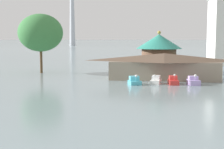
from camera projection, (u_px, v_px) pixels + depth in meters
name	position (u px, v px, depth m)	size (l,w,h in m)	color
pedal_boat_cyan	(135.00, 81.00, 51.45)	(2.33, 2.69, 1.63)	#4CB7CC
pedal_boat_white	(156.00, 80.00, 52.31)	(1.78, 2.88, 1.55)	white
pedal_boat_red	(173.00, 81.00, 51.83)	(1.71, 3.12, 1.71)	red
pedal_boat_lavender	(193.00, 81.00, 51.07)	(1.99, 2.61, 1.72)	#B299D8
boathouse	(164.00, 66.00, 57.55)	(19.81, 7.00, 4.49)	gray
green_roof_pavilion	(159.00, 51.00, 68.15)	(9.25, 9.25, 8.53)	brown
shoreline_tree_tall_left	(41.00, 33.00, 67.16)	(8.97, 8.97, 11.89)	brown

